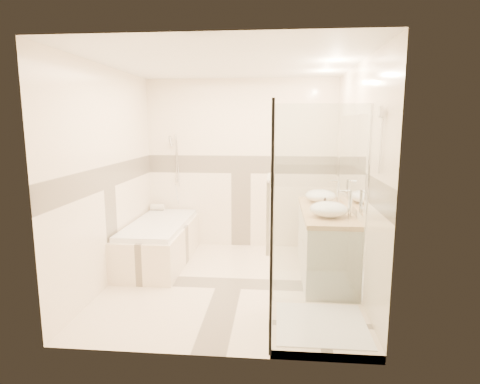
# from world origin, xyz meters

# --- Properties ---
(room) EXTENTS (2.82, 3.02, 2.52)m
(room) POSITION_xyz_m (0.06, 0.01, 1.26)
(room) COLOR #FAE4C7
(room) RESTS_ON ground
(bathtub) EXTENTS (0.75, 1.70, 0.56)m
(bathtub) POSITION_xyz_m (-1.02, 0.65, 0.31)
(bathtub) COLOR #FFE8CB
(bathtub) RESTS_ON ground
(vanity) EXTENTS (0.58, 1.62, 0.85)m
(vanity) POSITION_xyz_m (1.12, 0.30, 0.43)
(vanity) COLOR white
(vanity) RESTS_ON ground
(shower_enclosure) EXTENTS (0.96, 0.93, 2.04)m
(shower_enclosure) POSITION_xyz_m (0.83, -0.97, 0.51)
(shower_enclosure) COLOR #FFE8CB
(shower_enclosure) RESTS_ON ground
(vessel_sink_near) EXTENTS (0.40, 0.40, 0.16)m
(vessel_sink_near) POSITION_xyz_m (1.10, 0.76, 0.93)
(vessel_sink_near) COLOR white
(vessel_sink_near) RESTS_ON vanity
(vessel_sink_far) EXTENTS (0.42, 0.42, 0.17)m
(vessel_sink_far) POSITION_xyz_m (1.10, -0.08, 0.93)
(vessel_sink_far) COLOR white
(vessel_sink_far) RESTS_ON vanity
(faucet_near) EXTENTS (0.12, 0.03, 0.30)m
(faucet_near) POSITION_xyz_m (1.32, 0.76, 1.02)
(faucet_near) COLOR silver
(faucet_near) RESTS_ON vanity
(faucet_far) EXTENTS (0.13, 0.03, 0.31)m
(faucet_far) POSITION_xyz_m (1.32, -0.08, 1.03)
(faucet_far) COLOR silver
(faucet_far) RESTS_ON vanity
(amenity_bottle_a) EXTENTS (0.07, 0.07, 0.14)m
(amenity_bottle_a) POSITION_xyz_m (1.10, 0.25, 0.92)
(amenity_bottle_a) COLOR black
(amenity_bottle_a) RESTS_ON vanity
(amenity_bottle_b) EXTENTS (0.14, 0.14, 0.14)m
(amenity_bottle_b) POSITION_xyz_m (1.10, 0.27, 0.92)
(amenity_bottle_b) COLOR black
(amenity_bottle_b) RESTS_ON vanity
(folded_towels) EXTENTS (0.20, 0.28, 0.08)m
(folded_towels) POSITION_xyz_m (1.10, 1.02, 0.89)
(folded_towels) COLOR white
(folded_towels) RESTS_ON vanity
(rolled_towel) EXTENTS (0.20, 0.09, 0.09)m
(rolled_towel) POSITION_xyz_m (-1.26, 1.36, 0.61)
(rolled_towel) COLOR white
(rolled_towel) RESTS_ON bathtub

